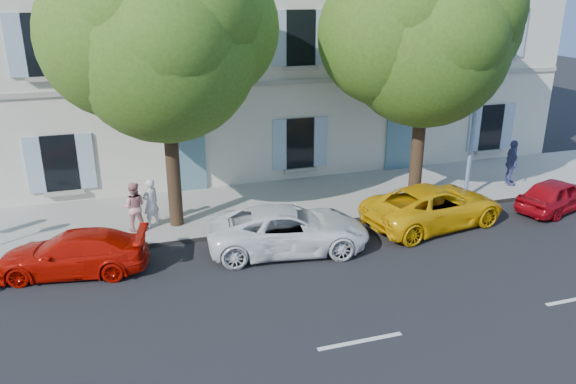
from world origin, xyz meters
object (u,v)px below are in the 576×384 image
object	(u,v)px
car_white_coupe	(288,229)
car_red_hatchback	(557,195)
pedestrian_a	(151,203)
tree_left	(164,48)
pedestrian_b	(134,207)
tree_right	(426,44)
car_yellow_supercar	(434,206)
pedestrian_c	(512,163)
street_lamp	(482,79)
car_red_coupe	(73,253)

from	to	relation	value
car_white_coupe	car_red_hatchback	world-z (taller)	car_white_coupe
car_red_hatchback	pedestrian_a	world-z (taller)	pedestrian_a
car_red_hatchback	tree_left	world-z (taller)	tree_left
tree_left	pedestrian_b	world-z (taller)	tree_left
tree_right	pedestrian_a	distance (m)	10.31
tree_left	pedestrian_a	size ratio (longest dim) A/B	5.45
car_yellow_supercar	pedestrian_b	bearing A→B (deg)	67.32
pedestrian_b	pedestrian_c	size ratio (longest dim) A/B	0.89
car_white_coupe	street_lamp	distance (m)	8.49
car_white_coupe	car_red_hatchback	distance (m)	9.85
pedestrian_a	car_red_hatchback	bearing A→B (deg)	137.50
pedestrian_a	pedestrian_c	world-z (taller)	pedestrian_c
car_red_coupe	street_lamp	size ratio (longest dim) A/B	0.53
car_yellow_supercar	tree_left	size ratio (longest dim) A/B	0.56
pedestrian_c	car_red_coupe	bearing A→B (deg)	119.40
car_yellow_supercar	car_red_hatchback	distance (m)	4.77
car_red_coupe	car_white_coupe	distance (m)	6.01
car_red_hatchback	car_red_coupe	bearing A→B (deg)	71.16
car_yellow_supercar	pedestrian_b	size ratio (longest dim) A/B	3.05
car_red_coupe	car_red_hatchback	bearing A→B (deg)	100.08
car_yellow_supercar	car_red_hatchback	xyz separation A→B (m)	(4.77, -0.16, -0.09)
tree_left	pedestrian_b	bearing A→B (deg)	-175.54
car_red_hatchback	pedestrian_a	bearing A→B (deg)	61.66
car_yellow_supercar	car_red_hatchback	bearing A→B (deg)	-101.67
car_red_hatchback	pedestrian_b	distance (m)	14.29
tree_right	pedestrian_c	distance (m)	6.28
pedestrian_b	pedestrian_a	bearing A→B (deg)	-155.04
tree_left	pedestrian_a	bearing A→B (deg)	175.15
street_lamp	pedestrian_a	size ratio (longest dim) A/B	4.78
tree_right	pedestrian_b	bearing A→B (deg)	178.93
tree_right	pedestrian_a	bearing A→B (deg)	177.85
tree_left	pedestrian_c	bearing A→B (deg)	0.02
car_red_coupe	car_red_hatchback	xyz separation A→B (m)	(15.84, -0.23, -0.00)
street_lamp	car_white_coupe	bearing A→B (deg)	-166.48
tree_left	tree_right	bearing A→B (deg)	-1.91
street_lamp	pedestrian_b	world-z (taller)	street_lamp
car_white_coupe	street_lamp	xyz separation A→B (m)	(7.39, 1.78, 3.77)
car_red_coupe	car_yellow_supercar	size ratio (longest dim) A/B	0.83
car_red_coupe	pedestrian_c	bearing A→B (deg)	108.79
car_yellow_supercar	pedestrian_a	size ratio (longest dim) A/B	3.04
tree_left	pedestrian_a	xyz separation A→B (m)	(-0.76, 0.06, -4.76)
car_yellow_supercar	tree_right	xyz separation A→B (m)	(0.40, 1.97, 4.92)
car_white_coupe	street_lamp	world-z (taller)	street_lamp
pedestrian_a	pedestrian_b	xyz separation A→B (m)	(-0.53, -0.17, -0.00)
car_yellow_supercar	pedestrian_c	xyz separation A→B (m)	(4.72, 2.25, 0.37)
car_yellow_supercar	tree_left	world-z (taller)	tree_left
tree_left	car_yellow_supercar	bearing A→B (deg)	-15.63
car_white_coupe	tree_right	size ratio (longest dim) A/B	0.56
car_red_coupe	pedestrian_c	distance (m)	15.95
car_red_coupe	street_lamp	xyz separation A→B (m)	(13.38, 1.36, 3.86)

